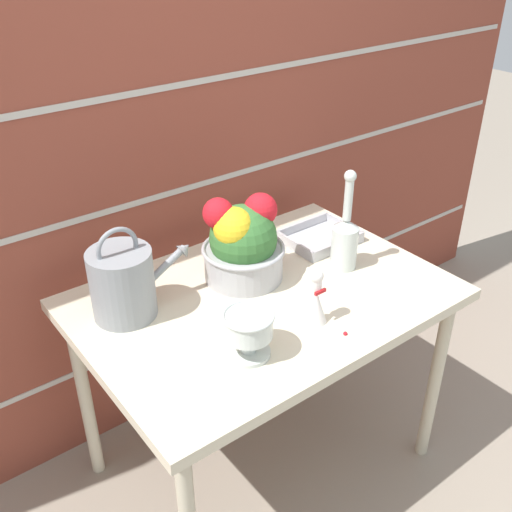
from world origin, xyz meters
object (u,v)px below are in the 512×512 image
object	(u,v)px
crystal_pedestal_bowl	(248,329)
glass_decanter	(345,238)
watering_can	(123,282)
flower_planter	(242,243)
figurine_vase	(315,301)
wire_tray	(320,239)

from	to	relation	value
crystal_pedestal_bowl	glass_decanter	xyz separation A→B (m)	(0.52, 0.17, 0.02)
watering_can	flower_planter	distance (m)	0.39
watering_can	glass_decanter	size ratio (longest dim) A/B	0.96
watering_can	glass_decanter	xyz separation A→B (m)	(0.69, -0.20, -0.00)
watering_can	figurine_vase	world-z (taller)	watering_can
crystal_pedestal_bowl	figurine_vase	distance (m)	0.24
figurine_vase	crystal_pedestal_bowl	bearing A→B (deg)	-179.32
watering_can	figurine_vase	size ratio (longest dim) A/B	1.90
figurine_vase	flower_planter	bearing A→B (deg)	94.21
crystal_pedestal_bowl	figurine_vase	bearing A→B (deg)	0.68
crystal_pedestal_bowl	glass_decanter	bearing A→B (deg)	18.22
flower_planter	wire_tray	size ratio (longest dim) A/B	1.15
glass_decanter	wire_tray	xyz separation A→B (m)	(0.06, 0.17, -0.10)
crystal_pedestal_bowl	flower_planter	bearing A→B (deg)	55.95
watering_can	flower_planter	xyz separation A→B (m)	(0.39, -0.05, 0.02)
flower_planter	wire_tray	xyz separation A→B (m)	(0.36, 0.02, -0.12)
figurine_vase	watering_can	bearing A→B (deg)	138.56
flower_planter	wire_tray	distance (m)	0.38
watering_can	figurine_vase	bearing A→B (deg)	-41.44
flower_planter	glass_decanter	xyz separation A→B (m)	(0.30, -0.15, -0.02)
watering_can	crystal_pedestal_bowl	xyz separation A→B (m)	(0.17, -0.37, -0.02)
watering_can	crystal_pedestal_bowl	world-z (taller)	watering_can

